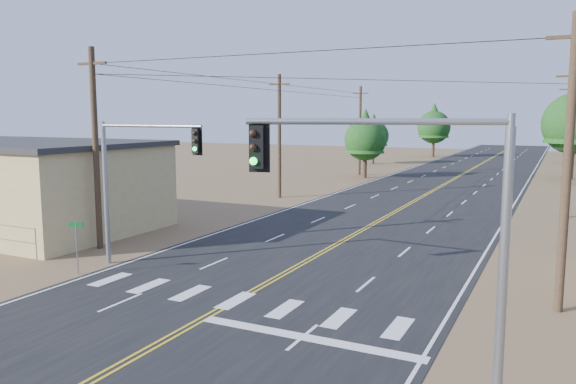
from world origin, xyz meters
The scene contains 16 objects.
road centered at (0.00, 30.00, 0.01)m, with size 15.00×200.00×0.02m, color black.
utility_pole_left_near centered at (-10.50, 12.00, 5.12)m, with size 1.80×0.30×10.00m.
utility_pole_left_mid centered at (-10.50, 32.00, 5.12)m, with size 1.80×0.30×10.00m.
utility_pole_left_far centered at (-10.50, 52.00, 5.12)m, with size 1.80×0.30×10.00m.
utility_pole_right_near centered at (10.50, 12.00, 5.12)m, with size 1.80×0.30×10.00m.
utility_pole_right_mid centered at (10.50, 32.00, 5.12)m, with size 1.80×0.30×10.00m.
utility_pole_right_far centered at (10.50, 52.00, 5.12)m, with size 1.80×0.30×10.00m.
signal_mast_left centered at (-6.36, 9.88, 4.38)m, with size 5.65×0.73×6.43m.
signal_mast_right centered at (7.65, 3.60, 4.57)m, with size 5.81×1.62×6.72m.
street_sign centered at (-7.80, 8.00, 1.51)m, with size 0.65×0.21×2.25m.
tree_left_near centered at (-9.00, 49.44, 4.60)m, with size 4.51×4.51×7.52m.
tree_left_mid centered at (-13.72, 67.18, 4.35)m, with size 4.27×4.27×7.11m.
tree_left_far centered at (-9.00, 84.55, 5.42)m, with size 5.32×5.32×8.86m.
tree_right_near centered at (11.12, 57.72, 6.54)m, with size 6.41×6.41×10.69m.
tree_right_mid centered at (11.11, 81.11, 4.13)m, with size 4.06×4.06×6.76m.
tree_right_far centered at (11.38, 99.27, 6.55)m, with size 6.42×6.42×10.70m.
Camera 1 is at (10.37, -8.76, 6.65)m, focal length 35.00 mm.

